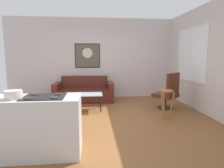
{
  "coord_description": "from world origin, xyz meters",
  "views": [
    {
      "loc": [
        -0.24,
        -4.38,
        1.48
      ],
      "look_at": [
        0.29,
        0.9,
        0.7
      ],
      "focal_mm": 30.35,
      "sensor_mm": 36.0,
      "label": 1
    }
  ],
  "objects_px": {
    "coffee_table": "(83,95)",
    "wall_painting": "(87,56)",
    "mixing_bowl": "(13,95)",
    "bar_stool": "(166,97)",
    "couch": "(84,93)",
    "armchair": "(168,92)"
  },
  "relations": [
    {
      "from": "coffee_table",
      "to": "bar_stool",
      "type": "height_order",
      "value": "bar_stool"
    },
    {
      "from": "armchair",
      "to": "wall_painting",
      "type": "height_order",
      "value": "wall_painting"
    },
    {
      "from": "couch",
      "to": "armchair",
      "type": "distance_m",
      "value": 2.69
    },
    {
      "from": "coffee_table",
      "to": "bar_stool",
      "type": "bearing_deg",
      "value": -25.55
    },
    {
      "from": "coffee_table",
      "to": "armchair",
      "type": "relative_size",
      "value": 1.01
    },
    {
      "from": "mixing_bowl",
      "to": "wall_painting",
      "type": "distance_m",
      "value": 4.17
    },
    {
      "from": "bar_stool",
      "to": "coffee_table",
      "type": "bearing_deg",
      "value": 154.45
    },
    {
      "from": "armchair",
      "to": "wall_painting",
      "type": "xyz_separation_m",
      "value": [
        -2.28,
        1.73,
        1.02
      ]
    },
    {
      "from": "coffee_table",
      "to": "wall_painting",
      "type": "relative_size",
      "value": 1.19
    },
    {
      "from": "coffee_table",
      "to": "mixing_bowl",
      "type": "bearing_deg",
      "value": -109.23
    },
    {
      "from": "couch",
      "to": "wall_painting",
      "type": "bearing_deg",
      "value": 77.77
    },
    {
      "from": "armchair",
      "to": "mixing_bowl",
      "type": "bearing_deg",
      "value": -144.46
    },
    {
      "from": "couch",
      "to": "mixing_bowl",
      "type": "relative_size",
      "value": 8.09
    },
    {
      "from": "armchair",
      "to": "coffee_table",
      "type": "bearing_deg",
      "value": 177.16
    },
    {
      "from": "couch",
      "to": "coffee_table",
      "type": "bearing_deg",
      "value": -88.81
    },
    {
      "from": "coffee_table",
      "to": "wall_painting",
      "type": "xyz_separation_m",
      "value": [
        0.09,
        1.61,
        1.09
      ]
    },
    {
      "from": "bar_stool",
      "to": "wall_painting",
      "type": "relative_size",
      "value": 0.8
    },
    {
      "from": "bar_stool",
      "to": "mixing_bowl",
      "type": "height_order",
      "value": "mixing_bowl"
    },
    {
      "from": "wall_painting",
      "to": "bar_stool",
      "type": "bearing_deg",
      "value": -53.55
    },
    {
      "from": "armchair",
      "to": "bar_stool",
      "type": "height_order",
      "value": "armchair"
    },
    {
      "from": "coffee_table",
      "to": "bar_stool",
      "type": "distance_m",
      "value": 2.2
    },
    {
      "from": "bar_stool",
      "to": "couch",
      "type": "bearing_deg",
      "value": 134.63
    }
  ]
}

